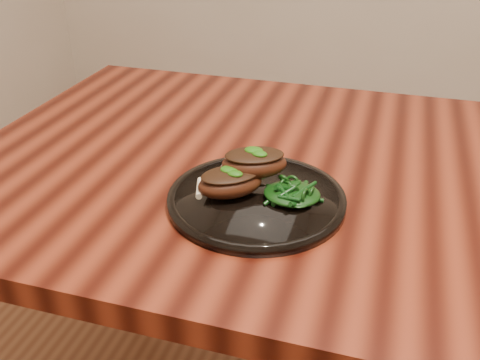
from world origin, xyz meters
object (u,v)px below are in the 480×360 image
object	(u,v)px
greens_heap	(292,190)
desk	(423,224)
lamb_chop_front	(230,182)
plate	(256,199)

from	to	relation	value
greens_heap	desk	bearing A→B (deg)	34.93
lamb_chop_front	greens_heap	xyz separation A→B (m)	(0.09, 0.01, -0.01)
desk	lamb_chop_front	world-z (taller)	lamb_chop_front
plate	greens_heap	world-z (taller)	greens_heap
desk	greens_heap	world-z (taller)	greens_heap
desk	plate	bearing A→B (deg)	-150.19
desk	plate	distance (m)	0.30
plate	greens_heap	distance (m)	0.06
desk	lamb_chop_front	size ratio (longest dim) A/B	13.83
desk	lamb_chop_front	distance (m)	0.35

